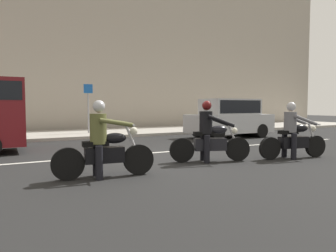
% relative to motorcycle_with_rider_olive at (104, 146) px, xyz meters
% --- Properties ---
extents(ground_plane, '(80.00, 80.00, 0.00)m').
position_rel_motorcycle_with_rider_olive_xyz_m(ground_plane, '(2.10, 1.66, -0.65)').
color(ground_plane, black).
extents(sidewalk_slab, '(40.00, 4.40, 0.14)m').
position_rel_motorcycle_with_rider_olive_xyz_m(sidewalk_slab, '(2.10, 9.66, -0.58)').
color(sidewalk_slab, '#A8A399').
rests_on(sidewalk_slab, ground_plane).
extents(building_facade, '(40.00, 1.40, 11.82)m').
position_rel_motorcycle_with_rider_olive_xyz_m(building_facade, '(2.10, 13.06, 5.26)').
color(building_facade, '#A89E8E').
rests_on(building_facade, ground_plane).
extents(lane_marking_stripe, '(18.00, 0.14, 0.01)m').
position_rel_motorcycle_with_rider_olive_xyz_m(lane_marking_stripe, '(1.95, 2.56, -0.65)').
color(lane_marking_stripe, silver).
rests_on(lane_marking_stripe, ground_plane).
extents(motorcycle_with_rider_olive, '(2.10, 0.71, 1.59)m').
position_rel_motorcycle_with_rider_olive_xyz_m(motorcycle_with_rider_olive, '(0.00, 0.00, 0.00)').
color(motorcycle_with_rider_olive, black).
rests_on(motorcycle_with_rider_olive, ground_plane).
extents(motorcycle_with_rider_black_leather, '(2.08, 0.96, 1.61)m').
position_rel_motorcycle_with_rider_olive_xyz_m(motorcycle_with_rider_black_leather, '(3.00, 0.46, 0.00)').
color(motorcycle_with_rider_black_leather, black).
rests_on(motorcycle_with_rider_black_leather, ground_plane).
extents(motorcycle_with_rider_gray, '(2.13, 0.78, 1.58)m').
position_rel_motorcycle_with_rider_olive_xyz_m(motorcycle_with_rider_gray, '(5.39, -0.19, -0.00)').
color(motorcycle_with_rider_gray, black).
rests_on(motorcycle_with_rider_gray, ground_plane).
extents(parked_hatchback_silver, '(4.05, 1.76, 1.80)m').
position_rel_motorcycle_with_rider_olive_xyz_m(parked_hatchback_silver, '(7.56, 5.25, 0.29)').
color(parked_hatchback_silver, '#B2B5BA').
rests_on(parked_hatchback_silver, ground_plane).
extents(street_sign_post, '(0.44, 0.08, 2.43)m').
position_rel_motorcycle_with_rider_olive_xyz_m(street_sign_post, '(1.95, 9.22, 0.97)').
color(street_sign_post, gray).
rests_on(street_sign_post, sidewalk_slab).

